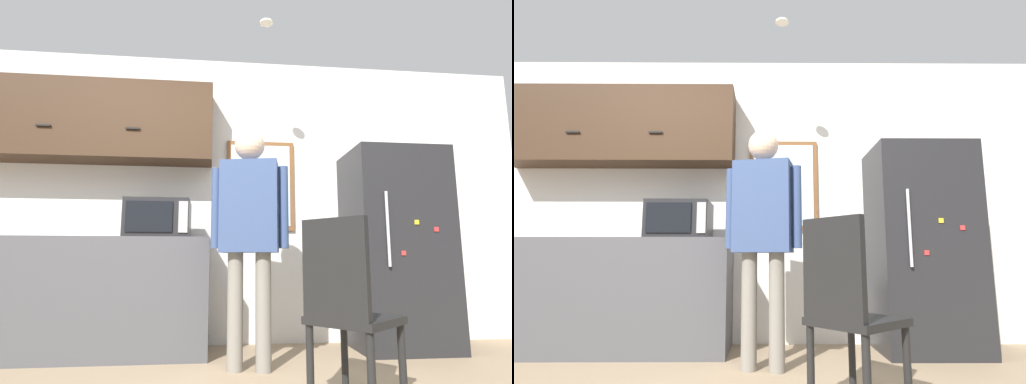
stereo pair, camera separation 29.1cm
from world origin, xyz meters
The scene contains 9 objects.
back_wall centered at (0.00, 1.95, 1.35)m, with size 6.00×0.06×2.70m.
counter centered at (-1.16, 1.60, 0.46)m, with size 2.09×0.63×0.92m.
upper_cabinets centered at (-1.16, 1.75, 1.96)m, with size 2.09×0.35×0.71m.
microwave centered at (-0.53, 1.51, 1.07)m, with size 0.51×0.41×0.30m.
person centered at (0.17, 1.03, 1.03)m, with size 0.55×0.30×1.69m.
refrigerator centered at (1.51, 1.57, 0.85)m, with size 0.80×0.69×1.70m.
chair centered at (0.60, 0.26, 0.51)m, with size 0.57×0.57×0.95m.
window centered at (0.35, 1.90, 1.44)m, with size 0.64×0.05×0.86m.
ceiling_light centered at (0.32, 1.18, 2.68)m, with size 0.11×0.11×0.01m.
Camera 1 is at (-0.09, -1.80, 0.73)m, focal length 28.00 mm.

